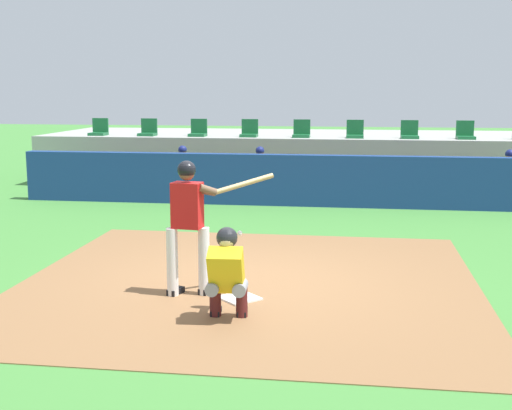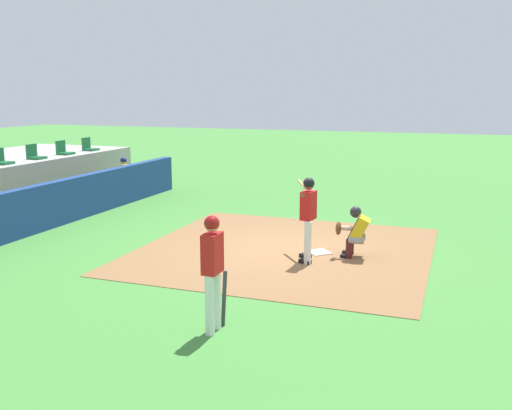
{
  "view_description": "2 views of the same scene",
  "coord_description": "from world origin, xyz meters",
  "px_view_note": "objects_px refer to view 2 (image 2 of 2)",
  "views": [
    {
      "loc": [
        1.43,
        -9.2,
        2.72
      ],
      "look_at": [
        0.0,
        0.7,
        1.0
      ],
      "focal_mm": 47.67,
      "sensor_mm": 36.0,
      "label": 1
    },
    {
      "loc": [
        -12.04,
        -3.65,
        3.54
      ],
      "look_at": [
        0.0,
        0.7,
        1.0
      ],
      "focal_mm": 40.1,
      "sensor_mm": 36.0,
      "label": 2
    }
  ],
  "objects_px": {
    "stadium_seat_6": "(35,155)",
    "stadium_seat_7": "(64,151)",
    "home_plate": "(319,252)",
    "stadium_seat_5": "(1,160)",
    "batter_at_plate": "(308,214)",
    "stadium_seat_8": "(89,147)",
    "catcher_crouched": "(355,230)",
    "dugout_player_2": "(127,175)",
    "on_deck_batter": "(213,266)"
  },
  "relations": [
    {
      "from": "stadium_seat_6",
      "to": "stadium_seat_7",
      "type": "height_order",
      "value": "same"
    },
    {
      "from": "stadium_seat_6",
      "to": "home_plate",
      "type": "bearing_deg",
      "value": -105.84
    },
    {
      "from": "stadium_seat_5",
      "to": "stadium_seat_6",
      "type": "distance_m",
      "value": 1.44
    },
    {
      "from": "batter_at_plate",
      "to": "stadium_seat_8",
      "type": "xyz_separation_m",
      "value": [
        6.45,
        10.08,
        0.5
      ]
    },
    {
      "from": "catcher_crouched",
      "to": "stadium_seat_8",
      "type": "distance_m",
      "value": 12.43
    },
    {
      "from": "home_plate",
      "to": "dugout_player_2",
      "type": "distance_m",
      "value": 9.62
    },
    {
      "from": "dugout_player_2",
      "to": "on_deck_batter",
      "type": "bearing_deg",
      "value": -141.85
    },
    {
      "from": "on_deck_batter",
      "to": "stadium_seat_6",
      "type": "relative_size",
      "value": 3.72
    },
    {
      "from": "stadium_seat_7",
      "to": "stadium_seat_8",
      "type": "bearing_deg",
      "value": 0.0
    },
    {
      "from": "stadium_seat_7",
      "to": "home_plate",
      "type": "bearing_deg",
      "value": -113.06
    },
    {
      "from": "stadium_seat_6",
      "to": "batter_at_plate",
      "type": "bearing_deg",
      "value": -109.45
    },
    {
      "from": "home_plate",
      "to": "stadium_seat_8",
      "type": "relative_size",
      "value": 0.92
    },
    {
      "from": "catcher_crouched",
      "to": "stadium_seat_5",
      "type": "relative_size",
      "value": 3.63
    },
    {
      "from": "stadium_seat_5",
      "to": "home_plate",
      "type": "bearing_deg",
      "value": -98.08
    },
    {
      "from": "on_deck_batter",
      "to": "stadium_seat_6",
      "type": "height_order",
      "value": "stadium_seat_6"
    },
    {
      "from": "home_plate",
      "to": "stadium_seat_8",
      "type": "height_order",
      "value": "stadium_seat_8"
    },
    {
      "from": "stadium_seat_5",
      "to": "stadium_seat_8",
      "type": "relative_size",
      "value": 1.0
    },
    {
      "from": "home_plate",
      "to": "stadium_seat_7",
      "type": "height_order",
      "value": "stadium_seat_7"
    },
    {
      "from": "home_plate",
      "to": "dugout_player_2",
      "type": "height_order",
      "value": "dugout_player_2"
    },
    {
      "from": "batter_at_plate",
      "to": "catcher_crouched",
      "type": "xyz_separation_m",
      "value": [
        0.65,
        -0.88,
        -0.43
      ]
    },
    {
      "from": "home_plate",
      "to": "dugout_player_2",
      "type": "relative_size",
      "value": 0.34
    },
    {
      "from": "home_plate",
      "to": "stadium_seat_7",
      "type": "bearing_deg",
      "value": 66.94
    },
    {
      "from": "batter_at_plate",
      "to": "dugout_player_2",
      "type": "relative_size",
      "value": 1.39
    },
    {
      "from": "dugout_player_2",
      "to": "home_plate",
      "type": "bearing_deg",
      "value": -121.93
    },
    {
      "from": "on_deck_batter",
      "to": "stadium_seat_7",
      "type": "distance_m",
      "value": 13.23
    },
    {
      "from": "home_plate",
      "to": "stadium_seat_8",
      "type": "bearing_deg",
      "value": 60.42
    },
    {
      "from": "stadium_seat_6",
      "to": "stadium_seat_8",
      "type": "relative_size",
      "value": 1.0
    },
    {
      "from": "batter_at_plate",
      "to": "stadium_seat_7",
      "type": "xyz_separation_m",
      "value": [
        5.0,
        10.08,
        0.5
      ]
    },
    {
      "from": "home_plate",
      "to": "on_deck_batter",
      "type": "relative_size",
      "value": 0.25
    },
    {
      "from": "catcher_crouched",
      "to": "dugout_player_2",
      "type": "xyz_separation_m",
      "value": [
        5.09,
        8.92,
        0.07
      ]
    },
    {
      "from": "catcher_crouched",
      "to": "stadium_seat_6",
      "type": "relative_size",
      "value": 3.63
    },
    {
      "from": "home_plate",
      "to": "catcher_crouched",
      "type": "distance_m",
      "value": 0.97
    },
    {
      "from": "catcher_crouched",
      "to": "stadium_seat_8",
      "type": "bearing_deg",
      "value": 62.12
    },
    {
      "from": "batter_at_plate",
      "to": "stadium_seat_5",
      "type": "height_order",
      "value": "stadium_seat_5"
    },
    {
      "from": "home_plate",
      "to": "catcher_crouched",
      "type": "bearing_deg",
      "value": -91.42
    },
    {
      "from": "stadium_seat_5",
      "to": "dugout_player_2",
      "type": "bearing_deg",
      "value": -29.27
    },
    {
      "from": "stadium_seat_5",
      "to": "batter_at_plate",
      "type": "bearing_deg",
      "value": -101.85
    },
    {
      "from": "home_plate",
      "to": "stadium_seat_6",
      "type": "bearing_deg",
      "value": 74.16
    },
    {
      "from": "dugout_player_2",
      "to": "stadium_seat_7",
      "type": "height_order",
      "value": "stadium_seat_7"
    },
    {
      "from": "on_deck_batter",
      "to": "dugout_player_2",
      "type": "height_order",
      "value": "on_deck_batter"
    },
    {
      "from": "catcher_crouched",
      "to": "stadium_seat_8",
      "type": "xyz_separation_m",
      "value": [
        5.8,
        10.96,
        0.93
      ]
    },
    {
      "from": "stadium_seat_6",
      "to": "stadium_seat_7",
      "type": "relative_size",
      "value": 1.0
    },
    {
      "from": "catcher_crouched",
      "to": "stadium_seat_5",
      "type": "distance_m",
      "value": 11.09
    },
    {
      "from": "batter_at_plate",
      "to": "stadium_seat_5",
      "type": "xyz_separation_m",
      "value": [
        2.12,
        10.08,
        0.5
      ]
    },
    {
      "from": "stadium_seat_8",
      "to": "stadium_seat_6",
      "type": "bearing_deg",
      "value": 180.0
    },
    {
      "from": "dugout_player_2",
      "to": "batter_at_plate",
      "type": "bearing_deg",
      "value": -125.53
    },
    {
      "from": "batter_at_plate",
      "to": "stadium_seat_8",
      "type": "bearing_deg",
      "value": 57.39
    },
    {
      "from": "batter_at_plate",
      "to": "stadium_seat_7",
      "type": "distance_m",
      "value": 11.27
    },
    {
      "from": "catcher_crouched",
      "to": "stadium_seat_7",
      "type": "distance_m",
      "value": 11.83
    },
    {
      "from": "dugout_player_2",
      "to": "stadium_seat_8",
      "type": "height_order",
      "value": "stadium_seat_8"
    }
  ]
}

